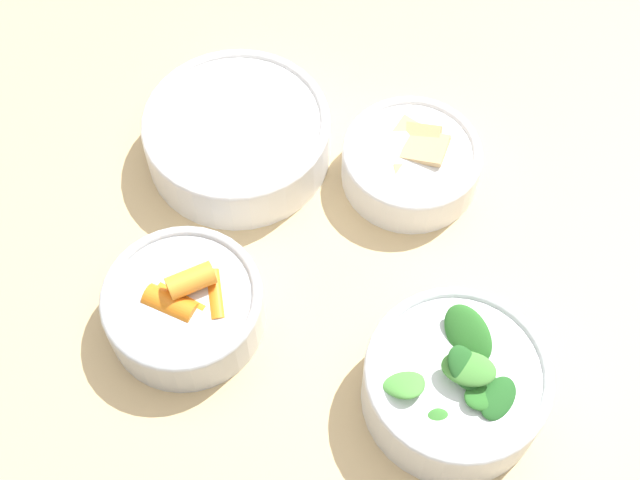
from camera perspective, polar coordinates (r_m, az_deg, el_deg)
ground_plane at (r=1.63m, az=-1.53°, el=-12.84°), size 10.00×10.00×0.00m
dining_table at (r=1.01m, az=-2.40°, el=-1.34°), size 1.35×0.93×0.77m
bowl_carrots at (r=0.84m, az=-8.67°, el=-4.18°), size 0.15×0.15×0.07m
bowl_greens at (r=0.80m, az=8.59°, el=-9.06°), size 0.16×0.16×0.09m
bowl_beans_hotdog at (r=0.94m, az=-5.28°, el=6.54°), size 0.19×0.19×0.06m
bowl_cookies at (r=0.93m, az=5.85°, el=5.00°), size 0.14×0.14×0.05m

